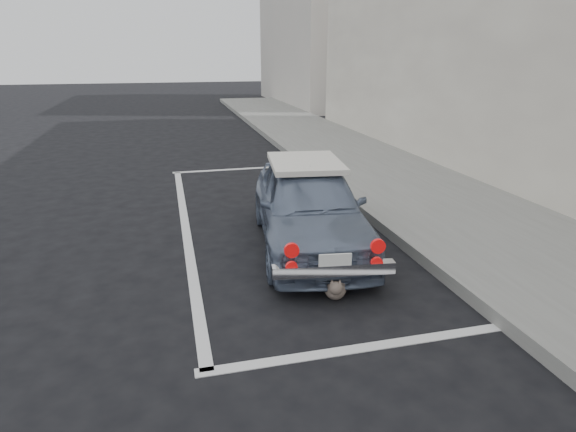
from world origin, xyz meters
name	(u,v)px	position (x,y,z in m)	size (l,w,h in m)	color
ground	(298,325)	(0.00, 0.00, 0.00)	(80.00, 80.00, 0.00)	black
sidewalk	(471,222)	(3.20, 2.00, 0.07)	(2.80, 40.00, 0.15)	slate
building_far	(316,18)	(6.35, 20.00, 4.00)	(3.50, 10.00, 8.00)	beige
pline_rear	(368,347)	(0.50, -0.50, 0.00)	(3.00, 0.12, 0.01)	silver
pline_front	(242,169)	(0.50, 6.50, 0.00)	(3.00, 0.12, 0.01)	silver
pline_side	(186,227)	(-0.90, 3.00, 0.00)	(0.12, 7.00, 0.01)	silver
retro_coupe	(309,205)	(0.66, 1.90, 0.56)	(1.72, 3.41, 1.11)	slate
cat	(335,286)	(0.52, 0.42, 0.13)	(0.34, 0.51, 0.29)	brown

